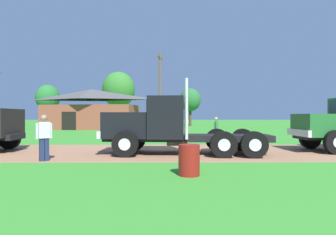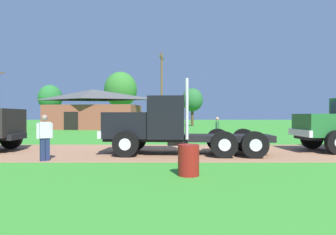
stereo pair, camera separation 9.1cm
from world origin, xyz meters
TOP-DOWN VIEW (x-y plane):
  - ground_plane at (0.00, 0.00)m, footprint 200.00×200.00m
  - dirt_track at (0.00, 0.00)m, footprint 120.00×6.52m
  - truck_foreground_white at (0.14, -0.81)m, footprint 7.69×2.96m
  - visitor_standing_near at (-4.49, -2.82)m, footprint 0.52×0.44m
  - visitor_far_side at (3.46, 4.44)m, footprint 0.32×0.58m
  - steel_barrel at (0.90, -5.53)m, footprint 0.62×0.62m
  - shed_building at (-9.33, 22.76)m, footprint 12.64×7.13m
  - utility_pole_far at (-0.48, 21.26)m, footprint 0.61×2.18m
  - tree_left at (-19.02, 32.84)m, footprint 3.83×3.83m
  - tree_mid at (-7.86, 35.24)m, footprint 5.59×5.59m
  - tree_right at (4.36, 33.89)m, footprint 3.53×3.53m

SIDE VIEW (x-z plane):
  - ground_plane at x=0.00m, z-range 0.00..0.00m
  - dirt_track at x=0.00m, z-range 0.00..0.01m
  - steel_barrel at x=0.90m, z-range 0.00..0.91m
  - visitor_far_side at x=3.46m, z-range 0.05..1.71m
  - visitor_standing_near at x=-4.49m, z-range 0.07..1.86m
  - truck_foreground_white at x=0.14m, z-range -0.43..2.91m
  - shed_building at x=-9.33m, z-range -0.07..5.04m
  - tree_right at x=4.36m, z-range 1.18..7.50m
  - tree_left at x=-19.02m, z-range 1.25..8.00m
  - utility_pole_far at x=-0.48m, z-range 0.26..9.75m
  - tree_mid at x=-7.86m, z-range 1.54..10.80m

